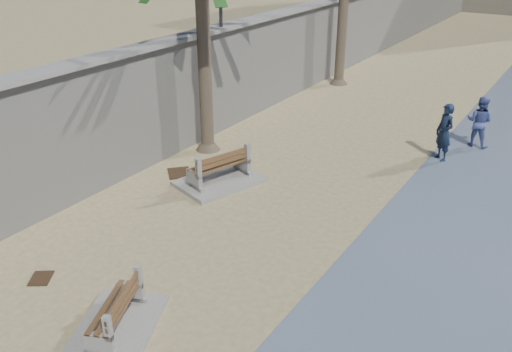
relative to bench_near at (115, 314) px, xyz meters
The scene contains 8 objects.
seawall 18.50m from the bench_near, 104.98° to the left, with size 0.45×70.00×3.50m, color gray.
wall_cap 18.72m from the bench_near, 104.98° to the left, with size 0.80×70.00×0.12m, color gray.
bench_near is the anchor object (origin of this frame).
bench_far 6.34m from the bench_near, 108.97° to the left, with size 2.22×2.69×0.97m.
person_a 11.51m from the bench_near, 76.00° to the left, with size 0.75×0.51×2.09m, color #121D33.
person_b 13.42m from the bench_near, 75.16° to the left, with size 0.91×0.71×1.90m, color #45528F.
debris_c 6.86m from the bench_near, 120.54° to the left, with size 0.80×0.64×0.03m, color #382616.
debris_d 2.53m from the bench_near, behind, with size 0.52×0.41×0.03m, color #382616.
Camera 1 is at (5.92, -3.01, 6.76)m, focal length 38.00 mm.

